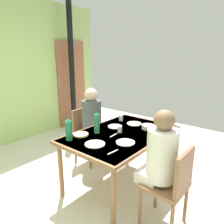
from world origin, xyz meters
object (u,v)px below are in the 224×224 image
at_px(chair_near_diner, 172,184).
at_px(water_bottle_green_far, 97,123).
at_px(person_far_diner, 92,116).
at_px(person_near_diner, 161,153).
at_px(dining_table, 121,138).
at_px(serving_bowl_center, 148,127).
at_px(chair_far_diner, 87,132).
at_px(water_bottle_green_near, 69,130).

distance_m(chair_near_diner, water_bottle_green_far, 1.14).
bearing_deg(person_far_diner, person_near_diner, 71.19).
relative_size(person_near_diner, person_far_diner, 1.00).
xyz_separation_m(dining_table, serving_bowl_center, (0.35, -0.19, 0.09)).
bearing_deg(chair_far_diner, dining_table, 77.20).
relative_size(chair_near_diner, water_bottle_green_far, 3.15).
distance_m(chair_near_diner, chair_far_diner, 1.73).
bearing_deg(serving_bowl_center, person_far_diner, 100.14).
bearing_deg(water_bottle_green_far, person_near_diner, -95.53).
distance_m(dining_table, person_near_diner, 0.76).
bearing_deg(person_far_diner, water_bottle_green_far, 49.82).
height_order(chair_far_diner, water_bottle_green_far, water_bottle_green_far).
relative_size(water_bottle_green_near, serving_bowl_center, 1.58).
xyz_separation_m(chair_near_diner, water_bottle_green_far, (0.09, 1.07, 0.37)).
bearing_deg(person_near_diner, chair_far_diner, 72.77).
xyz_separation_m(chair_far_diner, water_bottle_green_far, (-0.38, -0.59, 0.37)).
bearing_deg(serving_bowl_center, water_bottle_green_near, 150.37).
xyz_separation_m(chair_near_diner, person_near_diner, (-0.00, 0.14, 0.28)).
bearing_deg(chair_far_diner, person_far_diner, 90.00).
bearing_deg(water_bottle_green_near, chair_near_diner, -76.29).
xyz_separation_m(person_near_diner, serving_bowl_center, (0.63, 0.51, -0.02)).
bearing_deg(dining_table, person_near_diner, -112.26).
distance_m(chair_far_diner, person_near_diner, 1.63).
height_order(chair_near_diner, water_bottle_green_near, water_bottle_green_near).
xyz_separation_m(chair_near_diner, chair_far_diner, (0.47, 1.66, 0.00)).
distance_m(chair_near_diner, person_near_diner, 0.31).
bearing_deg(chair_near_diner, chair_far_diner, 74.10).
bearing_deg(serving_bowl_center, water_bottle_green_far, 141.50).
distance_m(water_bottle_green_far, serving_bowl_center, 0.70).
height_order(water_bottle_green_near, water_bottle_green_far, water_bottle_green_far).
height_order(chair_far_diner, person_near_diner, person_near_diner).
height_order(chair_far_diner, serving_bowl_center, chair_far_diner).
xyz_separation_m(person_near_diner, person_far_diner, (0.47, 1.39, 0.00)).
xyz_separation_m(dining_table, chair_far_diner, (0.19, 0.83, -0.17)).
bearing_deg(dining_table, chair_far_diner, 77.20).
bearing_deg(serving_bowl_center, chair_far_diner, 98.81).
relative_size(chair_far_diner, person_far_diner, 1.13).
relative_size(person_far_diner, serving_bowl_center, 4.53).
bearing_deg(water_bottle_green_near, dining_table, -30.29).
bearing_deg(person_far_diner, water_bottle_green_near, 25.62).
xyz_separation_m(chair_near_diner, serving_bowl_center, (0.63, 0.64, 0.27)).
distance_m(chair_far_diner, water_bottle_green_far, 0.80).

